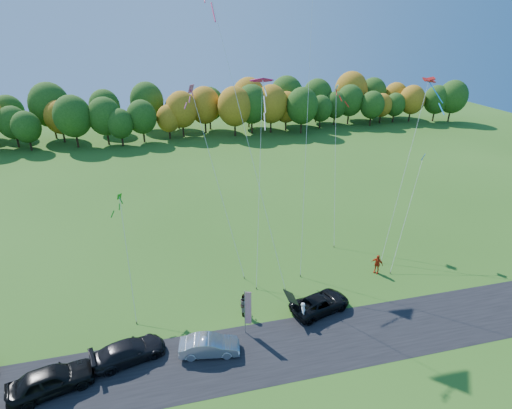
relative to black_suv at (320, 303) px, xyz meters
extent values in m
plane|color=#2A5917|center=(-3.79, 0.63, -0.71)|extent=(160.00, 160.00, 0.00)
cube|color=black|center=(-3.79, -3.37, -0.70)|extent=(90.00, 6.00, 0.01)
imported|color=black|center=(0.00, 0.00, 0.00)|extent=(5.52, 3.65, 1.41)
imported|color=silver|center=(-9.41, -2.54, 0.00)|extent=(4.45, 2.13, 1.41)
imported|color=black|center=(-14.96, -1.77, 0.02)|extent=(5.37, 3.26, 1.46)
imported|color=black|center=(-19.64, -3.28, 0.17)|extent=(5.53, 3.34, 1.76)
imported|color=white|center=(-1.86, -1.06, 0.24)|extent=(0.63, 0.79, 1.89)
imported|color=gray|center=(-6.09, 1.03, 0.26)|extent=(0.80, 0.99, 1.93)
imported|color=red|center=(7.18, 3.78, 0.25)|extent=(1.10, 1.14, 1.91)
cylinder|color=#999999|center=(-6.50, -1.09, 1.24)|extent=(0.06, 0.06, 3.88)
cube|color=red|center=(-6.27, -1.16, 1.62)|extent=(0.47, 0.17, 2.91)
cube|color=navy|center=(-6.27, -1.13, 2.70)|extent=(0.47, 0.16, 0.76)
cylinder|color=#4C3F33|center=(-1.98, 3.15, -0.61)|extent=(0.08, 0.08, 0.20)
cylinder|color=#4C3F33|center=(0.02, 4.82, -0.61)|extent=(0.08, 0.08, 0.20)
cylinder|color=#4C3F33|center=(-4.40, 3.96, -0.61)|extent=(0.08, 0.08, 0.20)
cone|color=#BE0B5D|center=(-1.78, 12.40, 16.08)|extent=(2.29, 1.75, 2.50)
cylinder|color=#4C3F33|center=(8.49, 5.19, -0.61)|extent=(0.08, 0.08, 0.20)
cube|color=red|center=(15.07, 11.67, 15.55)|extent=(3.33, 1.15, 1.26)
cylinder|color=#4C3F33|center=(-14.61, 1.85, -0.61)|extent=(0.08, 0.08, 0.20)
cube|color=green|center=(-15.08, 7.36, 7.93)|extent=(0.87, 0.87, 1.03)
cylinder|color=#4C3F33|center=(5.21, 8.98, -0.61)|extent=(0.08, 0.08, 0.20)
cube|color=white|center=(7.21, 16.03, 14.40)|extent=(1.20, 1.20, 1.42)
cylinder|color=#4C3F33|center=(-5.12, 5.77, -0.61)|extent=(0.08, 0.08, 0.20)
cube|color=#DD4972|center=(-8.29, 12.49, 15.44)|extent=(1.24, 1.24, 1.48)
cylinder|color=#4C3F33|center=(8.40, 3.29, -0.61)|extent=(0.08, 0.08, 0.20)
cube|color=blue|center=(13.74, 8.67, 8.63)|extent=(1.01, 1.01, 1.20)
camera|label=1|loc=(-11.21, -24.14, 21.05)|focal=28.00mm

